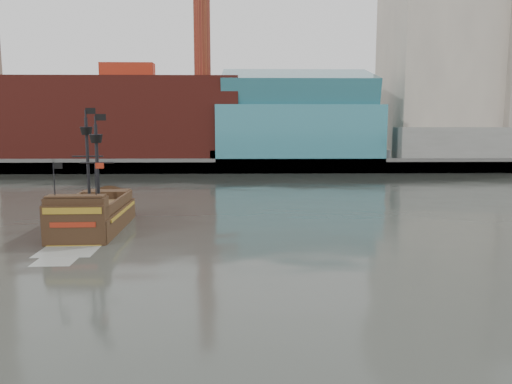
{
  "coord_description": "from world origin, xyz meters",
  "views": [
    {
      "loc": [
        0.12,
        -24.91,
        8.92
      ],
      "look_at": [
        0.91,
        10.21,
        4.0
      ],
      "focal_mm": 35.0,
      "sensor_mm": 36.0,
      "label": 1
    }
  ],
  "objects": [
    {
      "name": "promenade_far",
      "position": [
        0.0,
        92.0,
        1.0
      ],
      "size": [
        220.0,
        60.0,
        2.0
      ],
      "primitive_type": "cube",
      "color": "slate",
      "rests_on": "ground"
    },
    {
      "name": "pirate_ship",
      "position": [
        -12.49,
        16.23,
        0.99
      ],
      "size": [
        5.0,
        14.65,
        10.87
      ],
      "rotation": [
        0.0,
        0.0,
        0.03
      ],
      "color": "black",
      "rests_on": "ground"
    },
    {
      "name": "ground",
      "position": [
        0.0,
        0.0,
        0.0
      ],
      "size": [
        400.0,
        400.0,
        0.0
      ],
      "primitive_type": "plane",
      "color": "#262924",
      "rests_on": "ground"
    },
    {
      "name": "seawall",
      "position": [
        0.0,
        62.5,
        1.3
      ],
      "size": [
        220.0,
        1.0,
        2.6
      ],
      "primitive_type": "cube",
      "color": "#4C4C49",
      "rests_on": "ground"
    },
    {
      "name": "skyline",
      "position": [
        5.21,
        84.56,
        24.55
      ],
      "size": [
        149.0,
        45.0,
        62.0
      ],
      "color": "brown",
      "rests_on": "promenade_far"
    }
  ]
}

